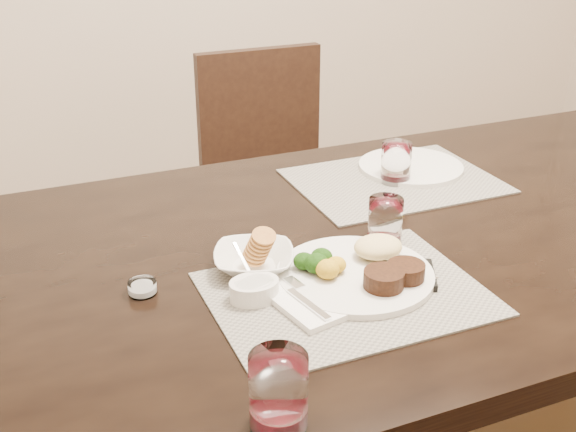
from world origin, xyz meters
name	(u,v)px	position (x,y,z in m)	size (l,w,h in m)	color
dining_table	(434,257)	(0.00, 0.00, 0.67)	(2.00, 1.00, 0.75)	black
chair_far	(272,176)	(0.00, 0.93, 0.50)	(0.42, 0.42, 0.90)	black
placemat_near	(346,294)	(-0.31, -0.18, 0.75)	(0.46, 0.34, 0.00)	slate
placemat_far	(394,181)	(0.03, 0.22, 0.75)	(0.46, 0.34, 0.00)	slate
dinner_plate	(363,269)	(-0.25, -0.14, 0.77)	(0.28, 0.28, 0.05)	silver
napkin_fork	(304,302)	(-0.39, -0.19, 0.76)	(0.11, 0.17, 0.02)	white
steak_knife	(420,268)	(-0.15, -0.17, 0.76)	(0.08, 0.23, 0.01)	white
cracker_bowl	(254,259)	(-0.42, -0.04, 0.77)	(0.19, 0.19, 0.06)	silver
sauce_ramekin	(254,289)	(-0.46, -0.14, 0.77)	(0.09, 0.13, 0.07)	silver
wine_glass_near	(385,223)	(-0.15, -0.04, 0.79)	(0.07, 0.07, 0.09)	white
far_plate	(411,167)	(0.10, 0.27, 0.76)	(0.25, 0.25, 0.01)	silver
wine_glass_far	(396,165)	(0.02, 0.21, 0.80)	(0.07, 0.07, 0.10)	white
wine_glass_side	(278,395)	(-0.53, -0.43, 0.80)	(0.08, 0.08, 0.11)	white
salt_cellar	(142,288)	(-0.63, -0.04, 0.76)	(0.05, 0.05, 0.02)	white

